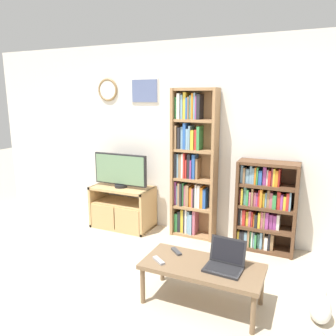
# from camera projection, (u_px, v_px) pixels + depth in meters

# --- Properties ---
(ground_plane) EXTENTS (18.00, 18.00, 0.00)m
(ground_plane) POSITION_uv_depth(u_px,v_px,m) (125.00, 311.00, 2.92)
(ground_plane) COLOR #BCAD93
(wall_back) EXTENTS (7.04, 0.09, 2.60)m
(wall_back) POSITION_uv_depth(u_px,v_px,m) (199.00, 140.00, 4.40)
(wall_back) COLOR silver
(wall_back) RESTS_ON ground_plane
(tv_stand) EXTENTS (0.88, 0.48, 0.61)m
(tv_stand) POSITION_uv_depth(u_px,v_px,m) (122.00, 207.00, 4.76)
(tv_stand) COLOR tan
(tv_stand) RESTS_ON ground_plane
(television) EXTENTS (0.82, 0.18, 0.48)m
(television) POSITION_uv_depth(u_px,v_px,m) (120.00, 170.00, 4.63)
(television) COLOR black
(television) RESTS_ON tv_stand
(bookshelf_tall) EXTENTS (0.59, 0.24, 1.98)m
(bookshelf_tall) POSITION_uv_depth(u_px,v_px,m) (192.00, 166.00, 4.35)
(bookshelf_tall) COLOR #9E754C
(bookshelf_tall) RESTS_ON ground_plane
(bookshelf_short) EXTENTS (0.71, 0.31, 1.12)m
(bookshelf_short) POSITION_uv_depth(u_px,v_px,m) (264.00, 206.00, 4.02)
(bookshelf_short) COLOR brown
(bookshelf_short) RESTS_ON ground_plane
(coffee_table) EXTENTS (1.08, 0.51, 0.39)m
(coffee_table) POSITION_uv_depth(u_px,v_px,m) (202.00, 269.00, 2.96)
(coffee_table) COLOR brown
(coffee_table) RESTS_ON ground_plane
(laptop) EXTENTS (0.34, 0.29, 0.25)m
(laptop) POSITION_uv_depth(u_px,v_px,m) (225.00, 261.00, 2.89)
(laptop) COLOR #232326
(laptop) RESTS_ON coffee_table
(remote_near_laptop) EXTENTS (0.15, 0.14, 0.02)m
(remote_near_laptop) POSITION_uv_depth(u_px,v_px,m) (176.00, 251.00, 3.19)
(remote_near_laptop) COLOR #38383A
(remote_near_laptop) RESTS_ON coffee_table
(remote_far_from_laptop) EXTENTS (0.16, 0.13, 0.02)m
(remote_far_from_laptop) POSITION_uv_depth(u_px,v_px,m) (159.00, 260.00, 3.01)
(remote_far_from_laptop) COLOR #99999E
(remote_far_from_laptop) RESTS_ON coffee_table
(cat) EXTENTS (0.27, 0.48, 0.30)m
(cat) POSITION_uv_depth(u_px,v_px,m) (320.00, 306.00, 2.78)
(cat) COLOR white
(cat) RESTS_ON ground_plane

